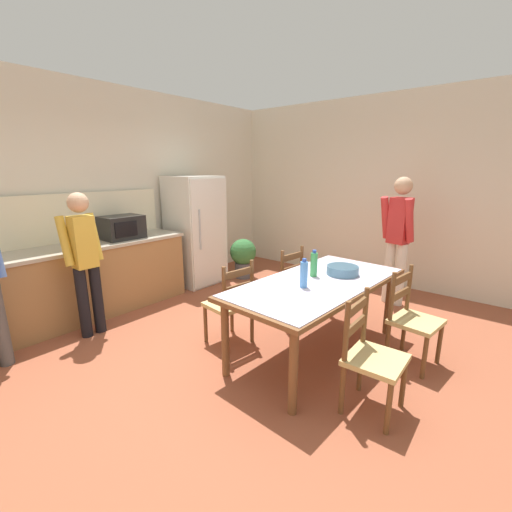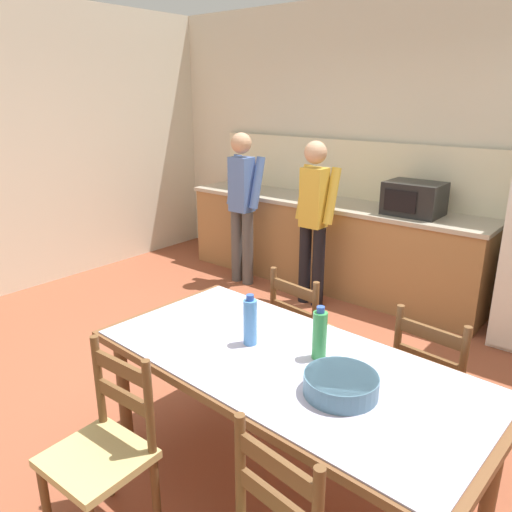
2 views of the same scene
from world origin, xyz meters
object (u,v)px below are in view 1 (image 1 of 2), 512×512
(chair_side_near_right, at_px, (412,319))
(bottle_near_centre, at_px, (304,274))
(chair_side_near_left, at_px, (371,357))
(person_by_table, at_px, (398,235))
(person_at_counter, at_px, (85,258))
(bottle_off_centre, at_px, (314,264))
(serving_bowl, at_px, (343,270))
(potted_plant, at_px, (243,255))
(refrigerator, at_px, (196,231))
(chair_side_far_right, at_px, (283,284))
(dining_table, at_px, (318,288))
(chair_side_far_left, at_px, (231,304))
(microwave, at_px, (122,227))

(chair_side_near_right, bearing_deg, bottle_near_centre, 136.27)
(chair_side_near_left, distance_m, person_by_table, 2.44)
(chair_side_near_right, height_order, person_at_counter, person_at_counter)
(bottle_off_centre, distance_m, serving_bowl, 0.32)
(bottle_near_centre, distance_m, chair_side_near_left, 0.90)
(bottle_near_centre, relative_size, potted_plant, 0.40)
(bottle_near_centre, bearing_deg, refrigerator, 69.55)
(chair_side_near_left, bearing_deg, potted_plant, 55.82)
(refrigerator, xyz_separation_m, bottle_off_centre, (-0.63, -2.52, 0.03))
(refrigerator, relative_size, person_by_table, 0.99)
(person_by_table, bearing_deg, chair_side_far_right, -20.76)
(refrigerator, distance_m, bottle_off_centre, 2.60)
(refrigerator, bearing_deg, bottle_near_centre, -110.45)
(person_by_table, distance_m, potted_plant, 2.46)
(serving_bowl, relative_size, potted_plant, 0.48)
(dining_table, distance_m, chair_side_far_right, 0.91)
(bottle_off_centre, height_order, chair_side_far_left, bottle_off_centre)
(microwave, relative_size, chair_side_near_left, 0.55)
(refrigerator, xyz_separation_m, chair_side_far_right, (-0.25, -1.89, -0.41))
(bottle_near_centre, bearing_deg, bottle_off_centre, 15.99)
(serving_bowl, relative_size, chair_side_far_right, 0.35)
(refrigerator, xyz_separation_m, person_at_counter, (-1.97, -0.50, 0.04))
(chair_side_near_left, bearing_deg, dining_table, 55.01)
(bottle_off_centre, bearing_deg, serving_bowl, -40.14)
(microwave, relative_size, serving_bowl, 1.56)
(microwave, distance_m, chair_side_near_left, 3.45)
(potted_plant, bearing_deg, microwave, 166.62)
(microwave, height_order, bottle_off_centre, microwave)
(bottle_near_centre, distance_m, chair_side_near_right, 1.12)
(bottle_near_centre, bearing_deg, serving_bowl, -9.61)
(dining_table, xyz_separation_m, chair_side_near_right, (0.41, -0.78, -0.24))
(serving_bowl, xyz_separation_m, chair_side_near_left, (-0.82, -0.65, -0.37))
(serving_bowl, bearing_deg, person_at_counter, 125.49)
(bottle_near_centre, distance_m, person_by_table, 2.08)
(chair_side_far_left, xyz_separation_m, person_at_counter, (-0.83, 1.35, 0.44))
(serving_bowl, bearing_deg, chair_side_near_left, -141.66)
(dining_table, height_order, chair_side_near_left, chair_side_near_left)
(chair_side_far_left, distance_m, chair_side_near_left, 1.52)
(chair_side_far_left, bearing_deg, person_at_counter, -50.87)
(refrigerator, bearing_deg, chair_side_near_right, -95.40)
(serving_bowl, height_order, person_at_counter, person_at_counter)
(microwave, bearing_deg, chair_side_far_right, -62.93)
(refrigerator, relative_size, bottle_off_centre, 6.30)
(dining_table, xyz_separation_m, chair_side_near_left, (-0.48, -0.74, -0.24))
(refrigerator, height_order, chair_side_near_right, refrigerator)
(chair_side_far_right, distance_m, potted_plant, 1.72)
(serving_bowl, relative_size, person_by_table, 0.19)
(refrigerator, height_order, microwave, refrigerator)
(refrigerator, distance_m, potted_plant, 0.91)
(person_at_counter, bearing_deg, dining_table, -149.78)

